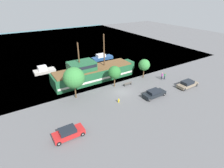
{
  "coord_description": "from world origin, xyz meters",
  "views": [
    {
      "loc": [
        -18.14,
        -25.3,
        17.63
      ],
      "look_at": [
        -1.07,
        2.0,
        1.2
      ],
      "focal_mm": 28.0,
      "sensor_mm": 36.0,
      "label": 1
    }
  ],
  "objects": [
    {
      "name": "fire_hydrant",
      "position": [
        -2.71,
        -2.94,
        0.41
      ],
      "size": [
        0.42,
        0.25,
        0.76
      ],
      "color": "yellow",
      "rests_on": "ground_plane"
    },
    {
      "name": "parked_car_curb_front",
      "position": [
        13.13,
        -5.73,
        0.72
      ],
      "size": [
        4.93,
        1.91,
        1.46
      ],
      "color": "#7F705B",
      "rests_on": "ground_plane"
    },
    {
      "name": "water_surface",
      "position": [
        0.0,
        44.0,
        0.0
      ],
      "size": [
        80.0,
        80.0,
        0.0
      ],
      "primitive_type": "plane",
      "color": "teal",
      "rests_on": "ground"
    },
    {
      "name": "pedestrian_walking_far",
      "position": [
        11.94,
        -0.43,
        0.79
      ],
      "size": [
        0.32,
        0.32,
        1.58
      ],
      "color": "#232838",
      "rests_on": "ground_plane"
    },
    {
      "name": "tree_row_east",
      "position": [
        -8.76,
        2.79,
        4.2
      ],
      "size": [
        3.94,
        3.94,
        6.18
      ],
      "color": "brown",
      "rests_on": "ground_plane"
    },
    {
      "name": "moored_boat_dockside",
      "position": [
        6.33,
        19.63,
        0.67
      ],
      "size": [
        6.53,
        2.24,
        1.79
      ],
      "color": "navy",
      "rests_on": "water_surface"
    },
    {
      "name": "parked_car_curb_mid",
      "position": [
        4.23,
        -4.89,
        0.71
      ],
      "size": [
        4.71,
        1.85,
        1.43
      ],
      "color": "black",
      "rests_on": "ground_plane"
    },
    {
      "name": "pedestrian_walking_near",
      "position": [
        11.32,
        -0.11,
        0.85
      ],
      "size": [
        0.32,
        0.32,
        1.69
      ],
      "color": "#232838",
      "rests_on": "ground_plane"
    },
    {
      "name": "tree_row_mideast",
      "position": [
        0.01,
        2.73,
        3.3
      ],
      "size": [
        2.72,
        2.72,
        4.67
      ],
      "color": "brown",
      "rests_on": "ground_plane"
    },
    {
      "name": "moored_boat_outer",
      "position": [
        -11.07,
        18.58,
        0.65
      ],
      "size": [
        5.19,
        2.46,
        1.79
      ],
      "color": "#B7B2A8",
      "rests_on": "water_surface"
    },
    {
      "name": "ground_plane",
      "position": [
        0.0,
        0.0,
        0.0
      ],
      "size": [
        160.0,
        160.0,
        0.0
      ],
      "primitive_type": "plane",
      "color": "#5B5B5E"
    },
    {
      "name": "tree_row_midwest",
      "position": [
        8.33,
        2.96,
        3.2
      ],
      "size": [
        2.65,
        2.65,
        4.54
      ],
      "color": "brown",
      "rests_on": "ground_plane"
    },
    {
      "name": "parked_car_curb_rear",
      "position": [
        -13.52,
        -6.59,
        0.74
      ],
      "size": [
        4.26,
        1.88,
        1.48
      ],
      "color": "#B21E1E",
      "rests_on": "ground_plane"
    },
    {
      "name": "pirate_ship",
      "position": [
        -2.36,
        8.19,
        1.81
      ],
      "size": [
        20.11,
        5.12,
        10.18
      ],
      "color": "#1E5633",
      "rests_on": "water_surface"
    },
    {
      "name": "bench_promenade_east",
      "position": [
        2.72,
        1.57,
        0.45
      ],
      "size": [
        1.9,
        0.45,
        0.85
      ],
      "color": "#4C4742",
      "rests_on": "ground_plane"
    }
  ]
}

